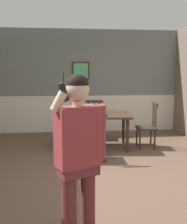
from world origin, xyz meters
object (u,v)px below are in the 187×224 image
at_px(dining_table, 94,118).
at_px(chair_by_doorway, 94,120).
at_px(chair_at_table_head, 94,137).
at_px(person_figure, 79,150).
at_px(chair_near_window, 148,127).

distance_m(dining_table, chair_by_doorway, 0.88).
xyz_separation_m(chair_at_table_head, person_figure, (-0.39, -2.36, 0.47)).
bearing_deg(dining_table, person_figure, -98.40).
distance_m(dining_table, person_figure, 3.26).
xyz_separation_m(chair_by_doorway, person_figure, (-0.57, -4.07, 0.46)).
bearing_deg(person_figure, dining_table, -121.30).
bearing_deg(chair_by_doorway, chair_near_window, 144.80).
bearing_deg(chair_by_doorway, person_figure, 88.97).
bearing_deg(chair_at_table_head, chair_near_window, 30.86).
bearing_deg(chair_near_window, chair_by_doorway, 51.55).
height_order(chair_near_window, chair_by_doorway, chair_near_window).
height_order(chair_by_doorway, person_figure, person_figure).
xyz_separation_m(dining_table, person_figure, (-0.47, -3.21, 0.26)).
relative_size(dining_table, person_figure, 1.04).
height_order(dining_table, chair_by_doorway, chair_by_doorway).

